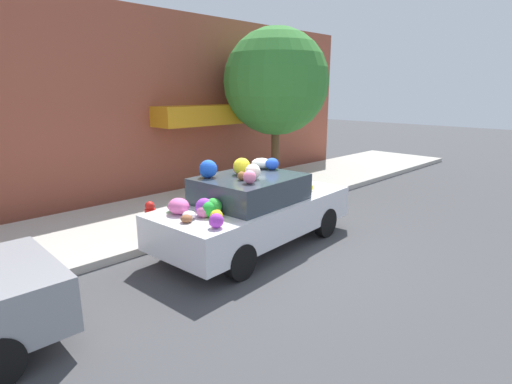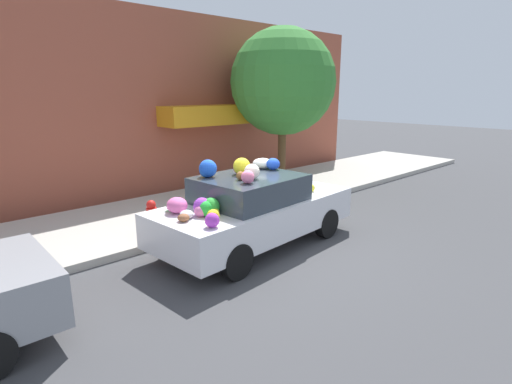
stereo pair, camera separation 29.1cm
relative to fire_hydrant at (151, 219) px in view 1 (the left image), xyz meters
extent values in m
plane|color=#424244|center=(1.38, -1.47, -0.49)|extent=(60.00, 60.00, 0.00)
cube|color=#B2ADA3|center=(1.38, 1.23, -0.42)|extent=(24.00, 3.20, 0.14)
cube|color=#9E4C38|center=(1.38, 3.48, 2.01)|extent=(18.00, 0.30, 5.00)
cube|color=orange|center=(3.47, 2.88, 1.69)|extent=(2.84, 0.90, 0.55)
cylinder|color=brown|center=(5.30, 1.64, 0.60)|extent=(0.24, 0.24, 1.89)
sphere|color=#388433|center=(5.30, 1.64, 2.62)|extent=(3.09, 3.09, 3.09)
cylinder|color=red|center=(0.00, 0.00, -0.07)|extent=(0.20, 0.20, 0.55)
sphere|color=red|center=(0.00, 0.00, 0.26)|extent=(0.18, 0.18, 0.18)
cube|color=silver|center=(1.38, -1.45, 0.11)|extent=(4.16, 1.97, 0.60)
cube|color=#333D47|center=(1.22, -1.46, 0.64)|extent=(1.93, 1.60, 0.47)
cylinder|color=black|center=(2.58, -0.60, -0.20)|extent=(0.60, 0.22, 0.59)
cylinder|color=black|center=(2.69, -2.12, -0.20)|extent=(0.60, 0.22, 0.59)
cylinder|color=black|center=(0.08, -0.78, -0.20)|extent=(0.60, 0.22, 0.59)
cylinder|color=black|center=(0.19, -2.30, -0.20)|extent=(0.60, 0.22, 0.59)
ellipsoid|color=yellow|center=(0.18, -1.77, 0.48)|extent=(0.17, 0.14, 0.14)
ellipsoid|color=green|center=(-0.10, -1.05, 0.50)|extent=(0.38, 0.37, 0.19)
sphere|color=pink|center=(1.18, -1.23, 1.00)|extent=(0.32, 0.32, 0.25)
sphere|color=white|center=(1.07, -1.68, 1.01)|extent=(0.38, 0.38, 0.27)
ellipsoid|color=blue|center=(1.95, -1.33, 0.99)|extent=(0.36, 0.36, 0.23)
ellipsoid|color=blue|center=(0.20, -1.57, 0.51)|extent=(0.45, 0.46, 0.20)
sphere|color=brown|center=(0.88, -1.60, 0.95)|extent=(0.16, 0.16, 0.15)
sphere|color=#AF3BC3|center=(-0.16, -2.17, 0.52)|extent=(0.31, 0.31, 0.22)
sphere|color=olive|center=(2.46, -0.85, 0.55)|extent=(0.32, 0.32, 0.28)
ellipsoid|color=orange|center=(2.72, -0.93, 0.53)|extent=(0.52, 0.52, 0.25)
sphere|color=pink|center=(0.80, -1.88, 0.99)|extent=(0.29, 0.29, 0.22)
sphere|color=green|center=(0.09, -1.67, 0.54)|extent=(0.33, 0.33, 0.25)
sphere|color=yellow|center=(2.59, -1.76, 0.48)|extent=(0.18, 0.18, 0.15)
ellipsoid|color=brown|center=(-0.32, -1.65, 0.47)|extent=(0.20, 0.20, 0.12)
sphere|color=pink|center=(2.98, -1.14, 0.49)|extent=(0.16, 0.16, 0.15)
sphere|color=blue|center=(0.58, -1.02, 1.00)|extent=(0.35, 0.35, 0.25)
ellipsoid|color=pink|center=(-0.15, -1.20, 0.54)|extent=(0.44, 0.47, 0.26)
ellipsoid|color=pink|center=(0.02, -1.63, 0.51)|extent=(0.25, 0.23, 0.19)
ellipsoid|color=white|center=(-0.20, -1.55, 0.48)|extent=(0.31, 0.31, 0.13)
sphere|color=yellow|center=(1.18, -1.29, 1.03)|extent=(0.43, 0.43, 0.32)
ellipsoid|color=red|center=(1.05, -1.71, 0.95)|extent=(0.15, 0.14, 0.14)
sphere|color=blue|center=(0.61, -1.03, 1.04)|extent=(0.37, 0.37, 0.32)
sphere|color=green|center=(0.20, -1.65, 0.55)|extent=(0.37, 0.37, 0.28)
sphere|color=purple|center=(0.09, -1.57, 0.55)|extent=(0.36, 0.36, 0.29)
ellipsoid|color=white|center=(1.89, -1.09, 0.98)|extent=(0.51, 0.52, 0.21)
sphere|color=yellow|center=(0.00, -1.98, 0.51)|extent=(0.23, 0.23, 0.20)
camera|label=1|loc=(-3.68, -6.52, 2.37)|focal=28.00mm
camera|label=2|loc=(-3.47, -6.72, 2.37)|focal=28.00mm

